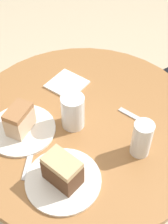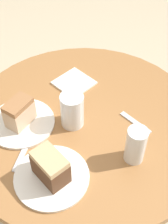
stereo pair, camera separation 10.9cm
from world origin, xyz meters
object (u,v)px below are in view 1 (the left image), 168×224
plate_near (63,180)px  cake_slice_near (62,170)px  plate_far (22,130)px  glass_water (142,140)px  cake_slice_far (20,119)px  glass_lemonade (73,113)px

plate_near → cake_slice_near: size_ratio=1.97×
plate_far → cake_slice_near: bearing=-3.9°
plate_near → glass_water: size_ratio=1.77×
cake_slice_far → glass_lemonade: bearing=58.4°
cake_slice_far → glass_lemonade: 0.18m
plate_near → cake_slice_near: 0.05m
glass_lemonade → cake_slice_far: bearing=-121.6°
plate_near → glass_water: (0.08, 0.26, 0.05)m
cake_slice_far → glass_water: (0.33, 0.24, 0.00)m
cake_slice_far → plate_far: bearing=0.0°
plate_near → plate_far: size_ratio=0.99×
glass_lemonade → glass_water: (0.23, 0.09, 0.00)m
plate_near → glass_water: glass_water is taller
plate_far → cake_slice_far: cake_slice_far is taller
cake_slice_far → glass_lemonade: (0.09, 0.15, -0.00)m
cake_slice_near → glass_lemonade: bearing=132.5°
cake_slice_far → glass_lemonade: glass_lemonade is taller
glass_water → cake_slice_far: bearing=-143.8°
plate_far → glass_lemonade: size_ratio=1.83×
cake_slice_far → glass_water: 0.41m
plate_far → glass_lemonade: (0.09, 0.15, 0.05)m
plate_near → cake_slice_far: 0.26m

